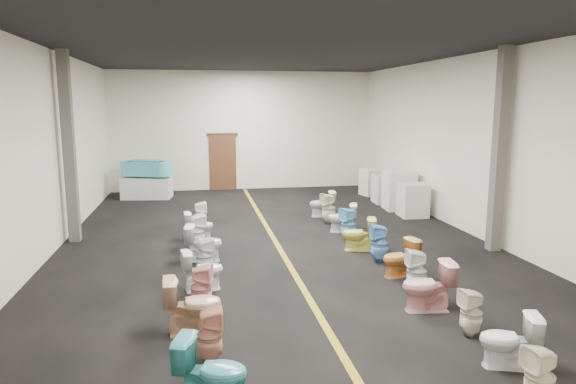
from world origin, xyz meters
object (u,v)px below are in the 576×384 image
appliance_crate_b (399,190)px  toilet_left_8 (199,226)px  toilet_left_0 (212,372)px  toilet_left_5 (205,256)px  toilet_right_2 (471,313)px  toilet_right_10 (328,208)px  display_table (147,188)px  toilet_right_5 (400,258)px  toilet_right_8 (349,224)px  toilet_right_11 (322,204)px  bathtub (146,168)px  appliance_crate_d (371,182)px  toilet_right_0 (540,377)px  toilet_right_6 (379,243)px  toilet_left_2 (193,305)px  toilet_left_7 (196,232)px  toilet_left_1 (210,335)px  toilet_left_3 (201,288)px  toilet_right_1 (509,341)px  appliance_crate_a (413,200)px  toilet_right_3 (428,286)px  toilet_right_7 (359,234)px  toilet_right_9 (342,218)px  toilet_left_4 (203,270)px  toilet_left_9 (200,216)px  appliance_crate_c (386,189)px  toilet_right_4 (417,271)px  toilet_left_6 (204,243)px

appliance_crate_b → toilet_left_8: 6.74m
toilet_left_0 → toilet_left_5: (0.01, 4.52, -0.05)m
toilet_right_2 → toilet_right_10: size_ratio=0.82×
display_table → toilet_right_5: (5.51, -9.40, -0.01)m
toilet_right_8 → toilet_right_11: (0.04, 2.75, -0.03)m
bathtub → appliance_crate_d: size_ratio=1.88×
toilet_right_0 → toilet_right_6: 5.28m
toilet_right_8 → toilet_right_11: size_ratio=1.08×
toilet_left_2 → toilet_left_7: 4.36m
toilet_left_1 → toilet_left_3: size_ratio=0.95×
toilet_right_1 → appliance_crate_b: bearing=-175.9°
appliance_crate_a → toilet_left_0: bearing=-125.3°
toilet_left_1 → toilet_right_0: 3.86m
bathtub → toilet_right_2: bearing=-43.7°
toilet_right_3 → toilet_right_11: toilet_right_3 is taller
toilet_left_1 → toilet_left_5: 3.52m
appliance_crate_a → toilet_left_8: size_ratio=1.38×
toilet_left_7 → toilet_right_6: bearing=-133.7°
bathtub → toilet_right_7: size_ratio=2.35×
display_table → toilet_right_11: bearing=-36.8°
toilet_right_1 → toilet_right_10: toilet_right_10 is taller
toilet_right_9 → toilet_right_2: bearing=17.3°
toilet_right_0 → toilet_left_0: bearing=-109.3°
display_table → toilet_right_6: (5.43, -8.47, 0.04)m
toilet_right_5 → toilet_right_8: bearing=172.1°
appliance_crate_d → toilet_left_2: appliance_crate_d is taller
bathtub → appliance_crate_a: (7.94, -4.44, -0.59)m
toilet_left_4 → toilet_right_9: size_ratio=0.98×
toilet_right_7 → toilet_right_10: bearing=-166.6°
toilet_left_2 → toilet_left_1: bearing=-169.7°
display_table → toilet_right_1: bearing=-66.9°
display_table → toilet_left_1: 12.24m
toilet_right_7 → display_table: bearing=-131.6°
appliance_crate_d → toilet_left_1: appliance_crate_d is taller
toilet_right_3 → appliance_crate_b: bearing=167.8°
toilet_left_7 → toilet_right_7: 3.67m
appliance_crate_b → toilet_left_3: 9.37m
bathtub → toilet_right_0: 14.75m
toilet_left_2 → toilet_left_9: 6.13m
appliance_crate_d → appliance_crate_c: bearing=-90.0°
display_table → appliance_crate_b: bearing=-23.1°
appliance_crate_b → toilet_right_4: 7.33m
toilet_right_4 → toilet_right_6: (-0.02, 1.80, 0.01)m
appliance_crate_b → appliance_crate_d: appliance_crate_b is taller
toilet_left_7 → toilet_right_3: size_ratio=0.99×
toilet_left_6 → toilet_right_9: (3.56, 1.87, -0.01)m
appliance_crate_a → toilet_right_8: size_ratio=1.18×
toilet_left_6 → toilet_right_9: 4.02m
appliance_crate_c → appliance_crate_b: bearing=-90.0°
toilet_right_2 → toilet_right_4: size_ratio=0.89×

